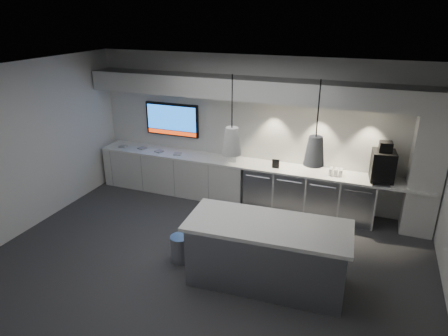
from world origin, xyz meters
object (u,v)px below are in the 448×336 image
at_px(wall_tv, 172,120).
at_px(bin, 180,249).
at_px(island, 267,253).
at_px(coffee_machine, 383,165).

height_order(wall_tv, bin, wall_tv).
bearing_deg(island, coffee_machine, 55.96).
bearing_deg(island, bin, 175.19).
relative_size(wall_tv, coffee_machine, 1.71).
xyz_separation_m(bin, coffee_machine, (2.90, 2.42, 0.98)).
distance_m(bin, coffee_machine, 3.90).
relative_size(wall_tv, bin, 2.81).
relative_size(bin, coffee_machine, 0.61).
bearing_deg(wall_tv, island, -42.71).
height_order(wall_tv, island, wall_tv).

